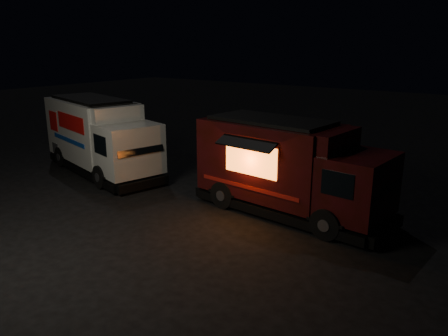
# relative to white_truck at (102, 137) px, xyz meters

# --- Properties ---
(ground) EXTENTS (80.00, 80.00, 0.00)m
(ground) POSITION_rel_white_truck_xyz_m (5.35, -2.49, -1.42)
(ground) COLOR black
(ground) RESTS_ON ground
(white_truck) EXTENTS (6.58, 3.56, 2.83)m
(white_truck) POSITION_rel_white_truck_xyz_m (0.00, 0.00, 0.00)
(white_truck) COLOR silver
(white_truck) RESTS_ON ground
(red_truck) EXTENTS (6.07, 2.64, 2.75)m
(red_truck) POSITION_rel_white_truck_xyz_m (7.91, 0.47, -0.04)
(red_truck) COLOR #3B0A10
(red_truck) RESTS_ON ground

